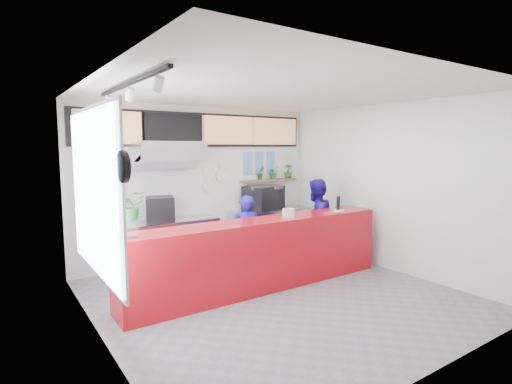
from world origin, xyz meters
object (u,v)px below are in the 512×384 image
espresso_machine (263,198)px  staff_center (246,236)px  service_counter (261,254)px  pepper_mill (338,203)px  staff_right (316,221)px  panini_oven (160,209)px

espresso_machine → staff_center: staff_center is taller
service_counter → pepper_mill: size_ratio=18.53×
staff_center → staff_right: size_ratio=0.88×
staff_right → pepper_mill: bearing=71.8°
espresso_machine → pepper_mill: espresso_machine is taller
service_counter → panini_oven: 2.12m
staff_center → pepper_mill: size_ratio=5.84×
service_counter → espresso_machine: size_ratio=5.73×
staff_center → pepper_mill: 1.74m
espresso_machine → pepper_mill: 1.88m
staff_right → staff_center: bearing=-10.0°
service_counter → staff_center: size_ratio=3.17×
service_counter → espresso_machine: espresso_machine is taller
espresso_machine → staff_right: 1.29m
service_counter → staff_right: size_ratio=2.79×
service_counter → staff_right: bearing=19.9°
service_counter → staff_center: bearing=80.9°
staff_center → pepper_mill: staff_center is taller
service_counter → panini_oven: bearing=118.0°
panini_oven → espresso_machine: espresso_machine is taller
staff_center → panini_oven: bearing=-28.9°
staff_right → pepper_mill: (-0.09, -0.67, 0.43)m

